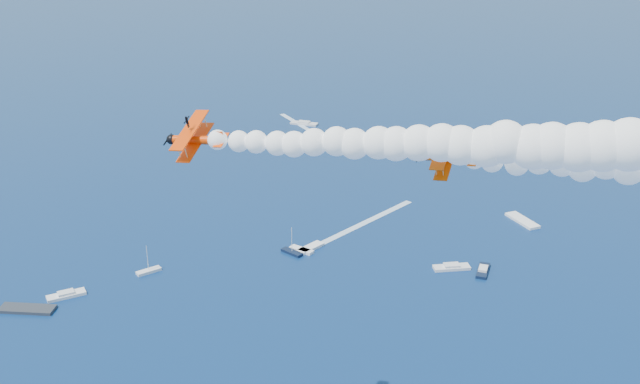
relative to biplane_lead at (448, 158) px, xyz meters
The scene contains 5 objects.
biplane_lead is the anchor object (origin of this frame).
biplane_trail 32.51m from the biplane_lead, 153.23° to the right, with size 8.37×9.39×5.66m, color #FF3F05, non-canonical shape.
smoke_trail_trail 5.41m from the biplane_lead, 78.89° to the right, with size 60.65×25.31×11.44m, color white, non-canonical shape.
spectator_boats 106.20m from the biplane_lead, 99.56° to the left, with size 230.64×188.49×0.70m.
boat_wakes 154.94m from the biplane_lead, 130.16° to the left, with size 86.38×87.98×0.04m.
Camera 1 is at (61.95, -51.74, 87.34)m, focal length 43.24 mm.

